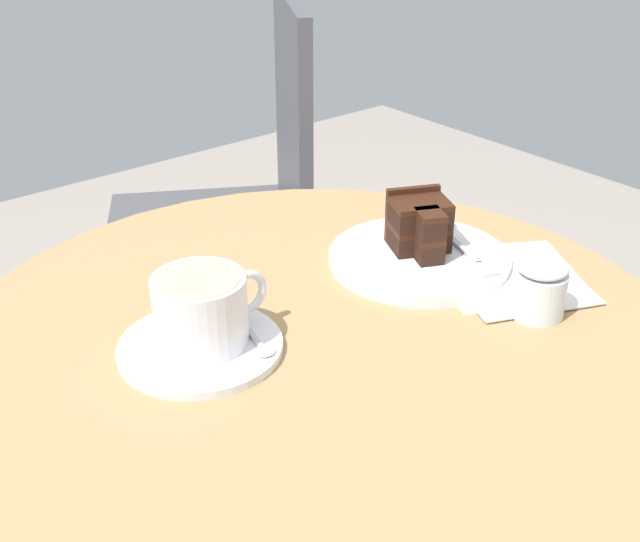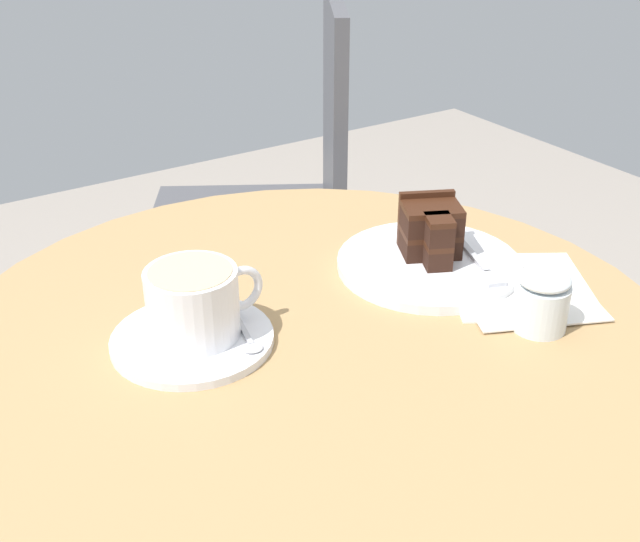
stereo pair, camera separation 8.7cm
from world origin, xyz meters
TOP-DOWN VIEW (x-y plane):
  - cafe_table at (0.00, 0.00)m, footprint 0.78×0.78m
  - saucer at (-0.11, 0.05)m, footprint 0.17×0.17m
  - coffee_cup at (-0.11, 0.05)m, footprint 0.13×0.09m
  - teaspoon at (-0.07, 0.02)m, footprint 0.03×0.09m
  - cake_plate at (0.19, 0.04)m, footprint 0.22×0.22m
  - cake_slice at (0.20, 0.06)m, footprint 0.09×0.09m
  - fork at (0.23, -0.00)m, footprint 0.06×0.13m
  - napkin at (0.25, -0.05)m, footprint 0.22×0.22m
  - cafe_chair at (0.35, 0.65)m, footprint 0.52×0.52m
  - sugar_pot at (0.21, -0.12)m, footprint 0.06×0.06m

SIDE VIEW (x-z plane):
  - cafe_chair at x=0.35m, z-range 0.09..0.98m
  - cafe_table at x=0.00m, z-range 0.23..0.91m
  - napkin at x=0.25m, z-range 0.68..0.69m
  - saucer at x=-0.11m, z-range 0.68..0.69m
  - cake_plate at x=0.19m, z-range 0.68..0.69m
  - teaspoon at x=-0.07m, z-range 0.69..0.70m
  - fork at x=0.23m, z-range 0.69..0.70m
  - sugar_pot at x=0.21m, z-range 0.68..0.75m
  - cake_slice at x=0.20m, z-range 0.69..0.76m
  - coffee_cup at x=-0.11m, z-range 0.69..0.77m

